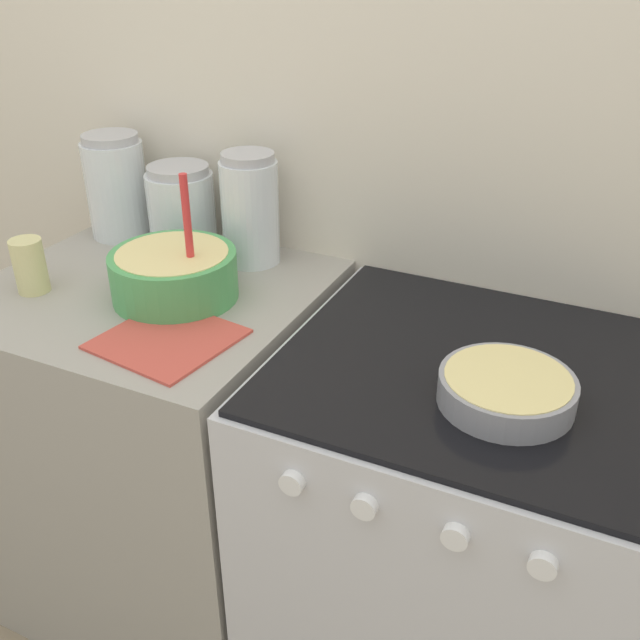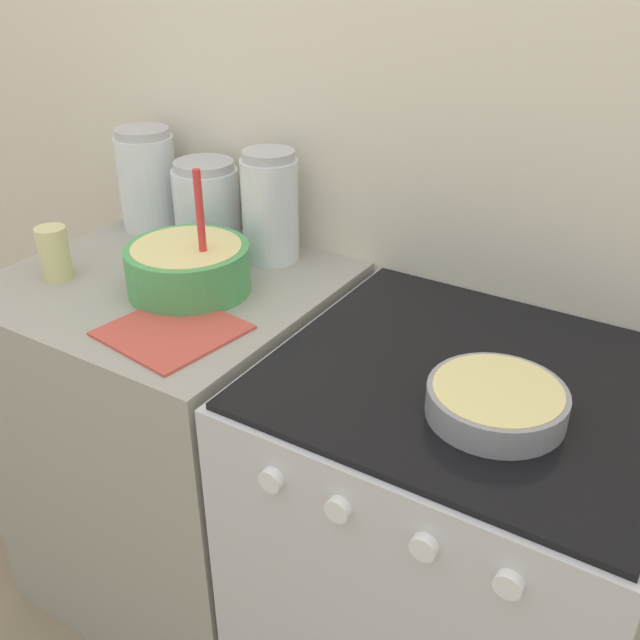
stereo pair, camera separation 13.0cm
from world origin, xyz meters
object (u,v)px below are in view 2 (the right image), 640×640
(stove, at_px, (448,559))
(storage_jar_left, at_px, (148,186))
(tin_can, at_px, (54,253))
(baking_pan, at_px, (496,401))
(storage_jar_middle, at_px, (207,208))
(storage_jar_right, at_px, (270,214))
(mixing_bowl, at_px, (188,265))

(stove, bearing_deg, storage_jar_left, 166.81)
(storage_jar_left, xyz_separation_m, tin_can, (0.04, -0.34, -0.05))
(baking_pan, height_order, storage_jar_middle, storage_jar_middle)
(stove, height_order, storage_jar_left, storage_jar_left)
(stove, distance_m, tin_can, 1.06)
(baking_pan, relative_size, storage_jar_middle, 1.10)
(baking_pan, height_order, storage_jar_right, storage_jar_right)
(baking_pan, relative_size, storage_jar_left, 0.87)
(baking_pan, distance_m, storage_jar_left, 1.09)
(storage_jar_middle, bearing_deg, tin_can, -114.24)
(storage_jar_middle, relative_size, tin_can, 1.73)
(stove, distance_m, mixing_bowl, 0.81)
(stove, xyz_separation_m, tin_can, (-0.92, -0.11, 0.51))
(stove, xyz_separation_m, storage_jar_left, (-0.96, 0.23, 0.56))
(storage_jar_right, bearing_deg, storage_jar_middle, 180.00)
(stove, distance_m, storage_jar_middle, 0.97)
(mixing_bowl, relative_size, storage_jar_left, 1.08)
(baking_pan, bearing_deg, storage_jar_left, 162.94)
(stove, bearing_deg, mixing_bowl, -179.33)
(mixing_bowl, xyz_separation_m, storage_jar_right, (0.05, 0.23, 0.05))
(stove, xyz_separation_m, baking_pan, (0.08, -0.09, 0.48))
(storage_jar_left, bearing_deg, stove, -13.19)
(tin_can, bearing_deg, mixing_bowl, 19.80)
(mixing_bowl, xyz_separation_m, storage_jar_middle, (-0.14, 0.23, 0.03))
(storage_jar_left, relative_size, storage_jar_right, 1.00)
(tin_can, bearing_deg, storage_jar_left, 96.22)
(mixing_bowl, distance_m, storage_jar_left, 0.41)
(storage_jar_left, relative_size, tin_can, 2.17)
(storage_jar_middle, xyz_separation_m, tin_can, (-0.15, -0.34, -0.03))
(storage_jar_middle, distance_m, tin_can, 0.37)
(stove, height_order, mixing_bowl, mixing_bowl)
(storage_jar_middle, bearing_deg, baking_pan, -20.57)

